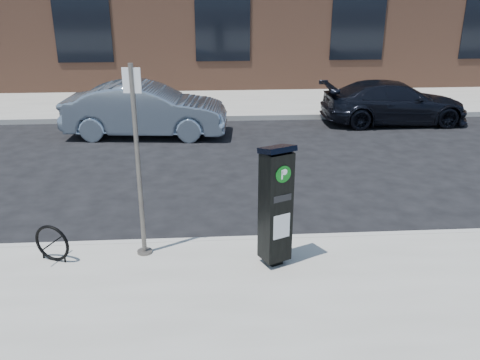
{
  "coord_description": "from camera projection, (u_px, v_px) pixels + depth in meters",
  "views": [
    {
      "loc": [
        -0.68,
        -7.19,
        3.92
      ],
      "look_at": [
        -0.15,
        0.5,
        0.94
      ],
      "focal_mm": 38.0,
      "sensor_mm": 36.0,
      "label": 1
    }
  ],
  "objects": [
    {
      "name": "car_silver",
      "position": [
        146.0,
        110.0,
        13.83
      ],
      "size": [
        4.5,
        1.91,
        1.44
      ],
      "primitive_type": "imported",
      "rotation": [
        0.0,
        0.0,
        1.48
      ],
      "color": "gray",
      "rests_on": "ground"
    },
    {
      "name": "curb_near",
      "position": [
        252.0,
        242.0,
        8.1
      ],
      "size": [
        60.0,
        0.12,
        0.16
      ],
      "primitive_type": "cube",
      "color": "#9E9B93",
      "rests_on": "ground"
    },
    {
      "name": "curb_far",
      "position": [
        228.0,
        118.0,
        15.58
      ],
      "size": [
        60.0,
        0.12,
        0.16
      ],
      "primitive_type": "cube",
      "color": "#9E9B93",
      "rests_on": "ground"
    },
    {
      "name": "sidewalk_far",
      "position": [
        222.0,
        83.0,
        21.15
      ],
      "size": [
        60.0,
        12.0,
        0.15
      ],
      "primitive_type": "cube",
      "color": "gray",
      "rests_on": "ground"
    },
    {
      "name": "sign_pole",
      "position": [
        138.0,
        165.0,
        7.12
      ],
      "size": [
        0.25,
        0.22,
        2.81
      ],
      "rotation": [
        0.0,
        0.0,
        -0.14
      ],
      "color": "#58524E",
      "rests_on": "sidewalk_near"
    },
    {
      "name": "ground",
      "position": [
        252.0,
        245.0,
        8.15
      ],
      "size": [
        120.0,
        120.0,
        0.0
      ],
      "primitive_type": "plane",
      "color": "black",
      "rests_on": "ground"
    },
    {
      "name": "parking_kiosk",
      "position": [
        276.0,
        205.0,
        7.01
      ],
      "size": [
        0.53,
        0.5,
        1.8
      ],
      "rotation": [
        0.0,
        0.0,
        0.43
      ],
      "color": "black",
      "rests_on": "sidewalk_near"
    },
    {
      "name": "car_dark",
      "position": [
        394.0,
        102.0,
        15.12
      ],
      "size": [
        4.32,
        1.78,
        1.25
      ],
      "primitive_type": "imported",
      "rotation": [
        0.0,
        0.0,
        1.58
      ],
      "color": "black",
      "rests_on": "ground"
    },
    {
      "name": "bike_rack",
      "position": [
        52.0,
        243.0,
        7.32
      ],
      "size": [
        0.54,
        0.26,
        0.57
      ],
      "rotation": [
        0.0,
        0.0,
        -0.39
      ],
      "color": "black",
      "rests_on": "sidewalk_near"
    }
  ]
}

